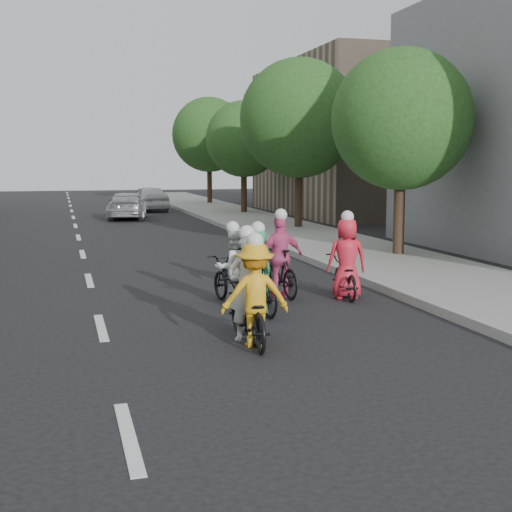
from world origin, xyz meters
name	(u,v)px	position (x,y,z in m)	size (l,w,h in m)	color
ground	(101,328)	(0.00, 0.00, 0.00)	(120.00, 120.00, 0.00)	black
sidewalk_right	(330,244)	(8.00, 10.00, 0.07)	(4.00, 80.00, 0.15)	gray
curb_right	(273,245)	(6.05, 10.00, 0.09)	(0.18, 80.00, 0.18)	#999993
bldg_se	(375,139)	(16.00, 24.00, 4.00)	(10.00, 14.00, 8.00)	gray
tree_r_0	(402,120)	(8.80, 6.60, 3.96)	(4.00, 4.00, 5.97)	black
tree_r_1	(299,118)	(8.80, 15.60, 4.52)	(4.80, 4.80, 6.93)	black
tree_r_2	(244,139)	(8.80, 24.60, 3.96)	(4.00, 4.00, 5.97)	black
tree_r_3	(209,135)	(8.80, 33.60, 4.52)	(4.80, 4.80, 6.93)	black
cyclist_0	(254,305)	(2.19, -1.82, 0.64)	(1.08, 1.80, 1.74)	black
cyclist_1	(246,303)	(2.17, -1.40, 0.58)	(0.63, 1.74, 1.81)	black
cyclist_2	(257,281)	(2.83, 0.36, 0.61)	(0.78, 1.81, 1.72)	black
cyclist_3	(232,276)	(2.58, 1.22, 0.59)	(0.94, 1.87, 1.66)	black
cyclist_4	(346,268)	(5.01, 1.39, 0.63)	(0.87, 1.72, 1.81)	black
cyclist_5	(280,265)	(3.75, 1.88, 0.67)	(1.04, 1.74, 1.84)	black
follow_car_lead	(127,206)	(2.55, 23.33, 0.65)	(1.82, 4.47, 1.30)	#B4B3B8
follow_car_trail	(149,198)	(4.28, 28.99, 0.72)	(1.71, 4.24, 1.45)	white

